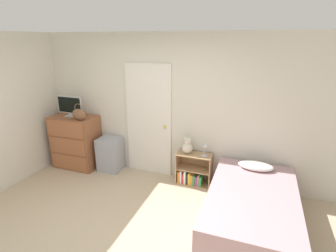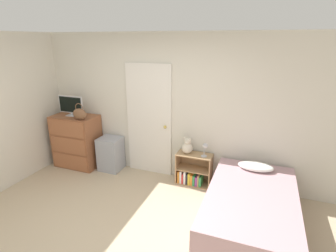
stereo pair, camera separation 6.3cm
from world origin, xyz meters
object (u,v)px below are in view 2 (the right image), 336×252
handbag (80,114)px  desk_lamp (205,147)px  bookshelf (192,172)px  teddy_bear (187,146)px  dresser (77,141)px  tv (71,105)px  bed (250,210)px  storage_bin (111,154)px

handbag → desk_lamp: size_ratio=1.25×
bookshelf → teddy_bear: 0.49m
dresser → tv: (-0.05, 0.01, 0.71)m
bookshelf → bed: bearing=-38.7°
bookshelf → desk_lamp: (0.21, -0.04, 0.52)m
storage_bin → desk_lamp: size_ratio=2.64×
tv → handbag: size_ratio=1.73×
handbag → bed: (3.10, -0.55, -0.87)m
tv → storage_bin: size_ratio=0.82×
storage_bin → bookshelf: 1.63m
handbag → teddy_bear: size_ratio=1.07×
bed → teddy_bear: bearing=144.0°
dresser → desk_lamp: dresser is taller
bookshelf → dresser: bearing=-177.2°
tv → dresser: bearing=-8.7°
teddy_bear → bed: bearing=-36.0°
teddy_bear → desk_lamp: teddy_bear is taller
tv → bookshelf: bearing=2.5°
storage_bin → bookshelf: size_ratio=1.07×
handbag → desk_lamp: (2.28, 0.23, -0.41)m
handbag → dresser: bearing=150.1°
dresser → handbag: (0.27, -0.16, 0.62)m
tv → bookshelf: 2.60m
handbag → tv: bearing=153.2°
bookshelf → desk_lamp: desk_lamp is taller
teddy_bear → bed: 1.46m
tv → storage_bin: tv is taller
handbag → storage_bin: handbag is taller
handbag → teddy_bear: 2.03m
dresser → handbag: size_ratio=3.35×
tv → desk_lamp: (2.60, 0.07, -0.50)m
tv → bed: 3.62m
storage_bin → bed: 2.76m
desk_lamp → dresser: bearing=-178.3°
bookshelf → bed: (1.03, -0.82, 0.06)m
teddy_bear → dresser: bearing=-177.0°
handbag → bed: size_ratio=0.16×
handbag → storage_bin: 0.96m
handbag → bookshelf: size_ratio=0.51×
teddy_bear → storage_bin: bearing=-178.3°
dresser → bookshelf: (2.34, 0.11, -0.31)m
storage_bin → bed: (2.65, -0.78, -0.06)m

